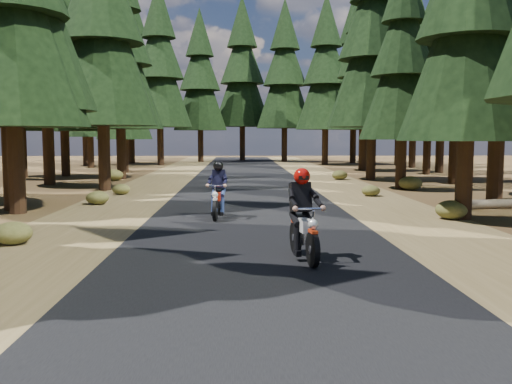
{
  "coord_description": "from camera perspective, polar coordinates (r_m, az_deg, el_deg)",
  "views": [
    {
      "loc": [
        -0.4,
        -11.58,
        2.37
      ],
      "look_at": [
        0.0,
        1.5,
        1.1
      ],
      "focal_mm": 40.0,
      "sensor_mm": 36.0,
      "label": 1
    }
  ],
  "objects": [
    {
      "name": "ground",
      "position": [
        11.83,
        0.23,
        -6.01
      ],
      "size": [
        120.0,
        120.0,
        0.0
      ],
      "primitive_type": "plane",
      "color": "#412B17",
      "rests_on": "ground"
    },
    {
      "name": "road",
      "position": [
        16.76,
        -0.37,
        -2.57
      ],
      "size": [
        6.0,
        100.0,
        0.01
      ],
      "primitive_type": "cube",
      "color": "black",
      "rests_on": "ground"
    },
    {
      "name": "shoulder_l",
      "position": [
        17.27,
        -15.83,
        -2.55
      ],
      "size": [
        3.2,
        100.0,
        0.01
      ],
      "primitive_type": "cube",
      "color": "brown",
      "rests_on": "ground"
    },
    {
      "name": "shoulder_r",
      "position": [
        17.48,
        14.9,
        -2.43
      ],
      "size": [
        3.2,
        100.0,
        0.01
      ],
      "primitive_type": "cube",
      "color": "brown",
      "rests_on": "ground"
    },
    {
      "name": "pine_forest",
      "position": [
        33.1,
        -1.11,
        15.14
      ],
      "size": [
        34.59,
        55.08,
        16.32
      ],
      "color": "black",
      "rests_on": "ground"
    },
    {
      "name": "understory_shrubs",
      "position": [
        19.25,
        3.45,
        -0.74
      ],
      "size": [
        15.46,
        29.58,
        0.62
      ],
      "color": "#474C1E",
      "rests_on": "ground"
    },
    {
      "name": "rider_lead",
      "position": [
        10.97,
        4.8,
        -3.81
      ],
      "size": [
        0.87,
        2.04,
        1.76
      ],
      "rotation": [
        0.0,
        0.0,
        3.29
      ],
      "color": "white",
      "rests_on": "road"
    },
    {
      "name": "rider_follow",
      "position": [
        16.57,
        -3.84,
        -0.75
      ],
      "size": [
        0.72,
        1.9,
        1.66
      ],
      "rotation": [
        0.0,
        0.0,
        3.05
      ],
      "color": "#A61D0B",
      "rests_on": "road"
    }
  ]
}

